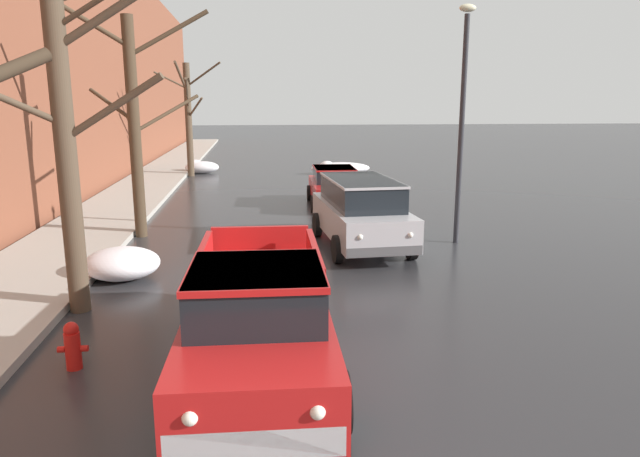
{
  "coord_description": "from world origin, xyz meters",
  "views": [
    {
      "loc": [
        -0.94,
        -1.43,
        3.75
      ],
      "look_at": [
        0.51,
        10.9,
        1.02
      ],
      "focal_mm": 32.14,
      "sensor_mm": 36.0,
      "label": 1
    }
  ],
  "objects_px": {
    "bare_tree_far_down_block": "(188,115)",
    "pickup_truck_red_approaching_near_lane": "(258,316)",
    "bare_tree_second_along_sidewalk": "(70,121)",
    "fire_hydrant": "(73,345)",
    "street_lamp_post": "(462,114)",
    "suv_silver_parked_kerbside_close": "(361,210)",
    "bare_tree_mid_block": "(135,120)",
    "sedan_red_parked_kerbside_mid": "(334,186)"
  },
  "relations": [
    {
      "from": "bare_tree_far_down_block",
      "to": "pickup_truck_red_approaching_near_lane",
      "type": "height_order",
      "value": "bare_tree_far_down_block"
    },
    {
      "from": "bare_tree_far_down_block",
      "to": "pickup_truck_red_approaching_near_lane",
      "type": "relative_size",
      "value": 1.07
    },
    {
      "from": "bare_tree_second_along_sidewalk",
      "to": "bare_tree_far_down_block",
      "type": "relative_size",
      "value": 1.11
    },
    {
      "from": "fire_hydrant",
      "to": "street_lamp_post",
      "type": "relative_size",
      "value": 0.11
    },
    {
      "from": "pickup_truck_red_approaching_near_lane",
      "to": "fire_hydrant",
      "type": "height_order",
      "value": "pickup_truck_red_approaching_near_lane"
    },
    {
      "from": "bare_tree_far_down_block",
      "to": "suv_silver_parked_kerbside_close",
      "type": "xyz_separation_m",
      "value": [
        6.0,
        -15.77,
        -2.17
      ]
    },
    {
      "from": "suv_silver_parked_kerbside_close",
      "to": "street_lamp_post",
      "type": "distance_m",
      "value": 3.65
    },
    {
      "from": "pickup_truck_red_approaching_near_lane",
      "to": "bare_tree_second_along_sidewalk",
      "type": "bearing_deg",
      "value": 136.26
    },
    {
      "from": "pickup_truck_red_approaching_near_lane",
      "to": "street_lamp_post",
      "type": "xyz_separation_m",
      "value": [
        5.45,
        7.26,
        2.57
      ]
    },
    {
      "from": "bare_tree_second_along_sidewalk",
      "to": "bare_tree_far_down_block",
      "type": "distance_m",
      "value": 19.88
    },
    {
      "from": "bare_tree_second_along_sidewalk",
      "to": "suv_silver_parked_kerbside_close",
      "type": "xyz_separation_m",
      "value": [
        5.89,
        4.11,
        -2.46
      ]
    },
    {
      "from": "street_lamp_post",
      "to": "bare_tree_far_down_block",
      "type": "bearing_deg",
      "value": 119.09
    },
    {
      "from": "bare_tree_mid_block",
      "to": "fire_hydrant",
      "type": "relative_size",
      "value": 8.79
    },
    {
      "from": "pickup_truck_red_approaching_near_lane",
      "to": "fire_hydrant",
      "type": "xyz_separation_m",
      "value": [
        -2.65,
        0.53,
        -0.53
      ]
    },
    {
      "from": "pickup_truck_red_approaching_near_lane",
      "to": "suv_silver_parked_kerbside_close",
      "type": "relative_size",
      "value": 1.14
    },
    {
      "from": "bare_tree_second_along_sidewalk",
      "to": "street_lamp_post",
      "type": "xyz_separation_m",
      "value": [
        8.58,
        4.27,
        0.01
      ]
    },
    {
      "from": "bare_tree_mid_block",
      "to": "bare_tree_far_down_block",
      "type": "relative_size",
      "value": 1.08
    },
    {
      "from": "bare_tree_far_down_block",
      "to": "fire_hydrant",
      "type": "relative_size",
      "value": 8.11
    },
    {
      "from": "sedan_red_parked_kerbside_mid",
      "to": "fire_hydrant",
      "type": "xyz_separation_m",
      "value": [
        -5.61,
        -12.85,
        -0.4
      ]
    },
    {
      "from": "fire_hydrant",
      "to": "street_lamp_post",
      "type": "height_order",
      "value": "street_lamp_post"
    },
    {
      "from": "suv_silver_parked_kerbside_close",
      "to": "bare_tree_second_along_sidewalk",
      "type": "bearing_deg",
      "value": -145.11
    },
    {
      "from": "bare_tree_second_along_sidewalk",
      "to": "street_lamp_post",
      "type": "bearing_deg",
      "value": 26.47
    },
    {
      "from": "fire_hydrant",
      "to": "sedan_red_parked_kerbside_mid",
      "type": "bearing_deg",
      "value": 66.43
    },
    {
      "from": "bare_tree_second_along_sidewalk",
      "to": "bare_tree_mid_block",
      "type": "relative_size",
      "value": 1.03
    },
    {
      "from": "bare_tree_mid_block",
      "to": "fire_hydrant",
      "type": "distance_m",
      "value": 9.03
    },
    {
      "from": "suv_silver_parked_kerbside_close",
      "to": "pickup_truck_red_approaching_near_lane",
      "type": "bearing_deg",
      "value": -111.27
    },
    {
      "from": "suv_silver_parked_kerbside_close",
      "to": "bare_tree_far_down_block",
      "type": "bearing_deg",
      "value": 110.81
    },
    {
      "from": "fire_hydrant",
      "to": "street_lamp_post",
      "type": "bearing_deg",
      "value": 39.72
    },
    {
      "from": "street_lamp_post",
      "to": "bare_tree_second_along_sidewalk",
      "type": "bearing_deg",
      "value": -153.53
    },
    {
      "from": "bare_tree_far_down_block",
      "to": "street_lamp_post",
      "type": "distance_m",
      "value": 17.87
    },
    {
      "from": "suv_silver_parked_kerbside_close",
      "to": "street_lamp_post",
      "type": "relative_size",
      "value": 0.76
    },
    {
      "from": "sedan_red_parked_kerbside_mid",
      "to": "street_lamp_post",
      "type": "relative_size",
      "value": 0.67
    },
    {
      "from": "bare_tree_second_along_sidewalk",
      "to": "sedan_red_parked_kerbside_mid",
      "type": "distance_m",
      "value": 12.34
    },
    {
      "from": "bare_tree_mid_block",
      "to": "fire_hydrant",
      "type": "bearing_deg",
      "value": -86.19
    },
    {
      "from": "pickup_truck_red_approaching_near_lane",
      "to": "bare_tree_far_down_block",
      "type": "bearing_deg",
      "value": 98.04
    },
    {
      "from": "bare_tree_second_along_sidewalk",
      "to": "suv_silver_parked_kerbside_close",
      "type": "distance_m",
      "value": 7.59
    },
    {
      "from": "bare_tree_second_along_sidewalk",
      "to": "bare_tree_mid_block",
      "type": "distance_m",
      "value": 6.07
    },
    {
      "from": "bare_tree_mid_block",
      "to": "pickup_truck_red_approaching_near_lane",
      "type": "xyz_separation_m",
      "value": [
        3.22,
        -9.05,
        -2.4
      ]
    },
    {
      "from": "bare_tree_second_along_sidewalk",
      "to": "bare_tree_mid_block",
      "type": "height_order",
      "value": "bare_tree_second_along_sidewalk"
    },
    {
      "from": "bare_tree_second_along_sidewalk",
      "to": "pickup_truck_red_approaching_near_lane",
      "type": "distance_m",
      "value": 5.03
    },
    {
      "from": "suv_silver_parked_kerbside_close",
      "to": "bare_tree_mid_block",
      "type": "bearing_deg",
      "value": 161.9
    },
    {
      "from": "sedan_red_parked_kerbside_mid",
      "to": "street_lamp_post",
      "type": "xyz_separation_m",
      "value": [
        2.5,
        -6.12,
        2.7
      ]
    }
  ]
}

